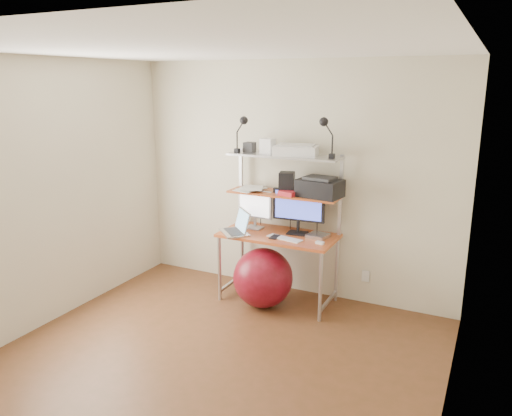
{
  "coord_description": "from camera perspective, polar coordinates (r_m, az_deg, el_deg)",
  "views": [
    {
      "loc": [
        1.96,
        -3.09,
        2.28
      ],
      "look_at": [
        -0.12,
        1.15,
        1.07
      ],
      "focal_mm": 35.0,
      "sensor_mm": 36.0,
      "label": 1
    }
  ],
  "objects": [
    {
      "name": "red_box",
      "position": [
        5.06,
        3.65,
        1.68
      ],
      "size": [
        0.2,
        0.16,
        0.05
      ],
      "primitive_type": "cube",
      "rotation": [
        0.0,
        0.0,
        -0.25
      ],
      "color": "#B11C26",
      "rests_on": "mid_shelf"
    },
    {
      "name": "phone",
      "position": [
        5.06,
        2.15,
        -3.33
      ],
      "size": [
        0.08,
        0.14,
        0.01
      ],
      "primitive_type": "cube",
      "rotation": [
        0.0,
        0.0,
        0.01
      ],
      "color": "black",
      "rests_on": "desktop"
    },
    {
      "name": "keyboard",
      "position": [
        5.02,
        3.29,
        -3.48
      ],
      "size": [
        0.39,
        0.18,
        0.01
      ],
      "primitive_type": "cube",
      "rotation": [
        0.0,
        0.0,
        -0.21
      ],
      "color": "silver",
      "rests_on": "desktop"
    },
    {
      "name": "mac_mini",
      "position": [
        5.09,
        7.13,
        -3.16
      ],
      "size": [
        0.22,
        0.22,
        0.04
      ],
      "primitive_type": "cube",
      "rotation": [
        0.0,
        0.0,
        -0.18
      ],
      "color": "#B6B7BB",
      "rests_on": "desktop"
    },
    {
      "name": "box_grey",
      "position": [
        5.27,
        -0.74,
        6.96
      ],
      "size": [
        0.11,
        0.11,
        0.11
      ],
      "primitive_type": "cube",
      "rotation": [
        0.0,
        0.0,
        -0.04
      ],
      "color": "#2E2E31",
      "rests_on": "top_shelf"
    },
    {
      "name": "room",
      "position": [
        3.81,
        -6.07,
        -1.43
      ],
      "size": [
        3.6,
        3.6,
        3.6
      ],
      "color": "brown",
      "rests_on": "ground"
    },
    {
      "name": "clip_lamp_left",
      "position": [
        5.16,
        -1.56,
        9.31
      ],
      "size": [
        0.15,
        0.08,
        0.38
      ],
      "color": "black",
      "rests_on": "top_shelf"
    },
    {
      "name": "clip_lamp_right",
      "position": [
        4.86,
        7.95,
        8.98
      ],
      "size": [
        0.16,
        0.09,
        0.39
      ],
      "color": "black",
      "rests_on": "top_shelf"
    },
    {
      "name": "mouse",
      "position": [
        4.9,
        7.32,
        -3.97
      ],
      "size": [
        0.09,
        0.06,
        0.02
      ],
      "primitive_type": "cube",
      "rotation": [
        0.0,
        0.0,
        -0.14
      ],
      "color": "silver",
      "rests_on": "desktop"
    },
    {
      "name": "printer",
      "position": [
        5.03,
        7.3,
        2.35
      ],
      "size": [
        0.47,
        0.35,
        0.2
      ],
      "rotation": [
        0.0,
        0.0,
        -0.15
      ],
      "color": "black",
      "rests_on": "mid_shelf"
    },
    {
      "name": "monitor_silver",
      "position": [
        5.32,
        -0.12,
        0.18
      ],
      "size": [
        0.4,
        0.16,
        0.45
      ],
      "rotation": [
        0.0,
        0.0,
        -0.09
      ],
      "color": "silver",
      "rests_on": "desktop"
    },
    {
      "name": "nas_cube",
      "position": [
        5.15,
        3.53,
        2.89
      ],
      "size": [
        0.19,
        0.19,
        0.22
      ],
      "primitive_type": "cube",
      "rotation": [
        0.0,
        0.0,
        0.26
      ],
      "color": "black",
      "rests_on": "mid_shelf"
    },
    {
      "name": "monitor_black",
      "position": [
        5.14,
        4.88,
        0.04
      ],
      "size": [
        0.55,
        0.17,
        0.55
      ],
      "rotation": [
        0.0,
        0.0,
        0.07
      ],
      "color": "black",
      "rests_on": "desktop"
    },
    {
      "name": "scanner",
      "position": [
        5.06,
        4.58,
        6.63
      ],
      "size": [
        0.48,
        0.36,
        0.11
      ],
      "rotation": [
        0.0,
        0.0,
        0.19
      ],
      "color": "silver",
      "rests_on": "top_shelf"
    },
    {
      "name": "exercise_ball",
      "position": [
        5.19,
        0.8,
        -7.98
      ],
      "size": [
        0.62,
        0.62,
        0.62
      ],
      "primitive_type": "sphere",
      "color": "maroon",
      "rests_on": "floor"
    },
    {
      "name": "paper_stack",
      "position": [
        5.33,
        -0.57,
        2.26
      ],
      "size": [
        0.35,
        0.41,
        0.03
      ],
      "color": "white",
      "rests_on": "mid_shelf"
    },
    {
      "name": "box_white",
      "position": [
        5.17,
        1.34,
        7.09
      ],
      "size": [
        0.15,
        0.13,
        0.16
      ],
      "primitive_type": "cube",
      "rotation": [
        0.0,
        0.0,
        -0.11
      ],
      "color": "silver",
      "rests_on": "top_shelf"
    },
    {
      "name": "computer_desk",
      "position": [
        5.17,
        2.88,
        -0.53
      ],
      "size": [
        1.2,
        0.6,
        1.57
      ],
      "color": "#BA5924",
      "rests_on": "ground"
    },
    {
      "name": "laptop",
      "position": [
        5.2,
        -2.05,
        -2.3
      ],
      "size": [
        0.44,
        0.44,
        0.31
      ],
      "rotation": [
        0.0,
        0.0,
        -0.78
      ],
      "color": "#B6B7BB",
      "rests_on": "desktop"
    },
    {
      "name": "wall_outlet",
      "position": [
        5.38,
        12.42,
        -7.61
      ],
      "size": [
        0.08,
        0.01,
        0.12
      ],
      "primitive_type": "cube",
      "color": "silver",
      "rests_on": "room"
    }
  ]
}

